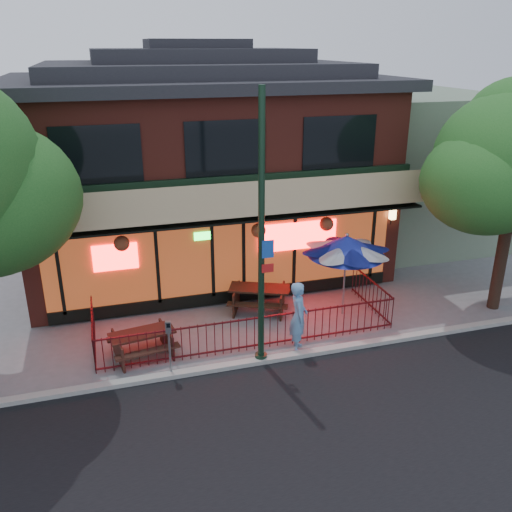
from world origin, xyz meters
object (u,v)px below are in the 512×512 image
at_px(street_light, 261,250).
at_px(pedestrian, 299,317).
at_px(patio_umbrella, 346,246).
at_px(parking_meter_near, 169,339).
at_px(picnic_table_left, 143,340).
at_px(picnic_table_right, 259,295).

xyz_separation_m(street_light, pedestrian, (1.14, 0.28, -2.15)).
height_order(patio_umbrella, parking_meter_near, patio_umbrella).
bearing_deg(picnic_table_left, street_light, -20.63).
xyz_separation_m(picnic_table_left, parking_meter_near, (0.58, -1.11, 0.56)).
bearing_deg(parking_meter_near, picnic_table_right, 41.40).
relative_size(patio_umbrella, parking_meter_near, 1.72).
relative_size(picnic_table_left, picnic_table_right, 0.83).
distance_m(patio_umbrella, parking_meter_near, 6.01).
bearing_deg(street_light, pedestrian, 13.79).
height_order(picnic_table_left, pedestrian, pedestrian).
xyz_separation_m(picnic_table_right, pedestrian, (0.34, -2.52, 0.48)).
bearing_deg(street_light, picnic_table_left, 159.37).
height_order(picnic_table_right, parking_meter_near, parking_meter_near).
distance_m(picnic_table_left, pedestrian, 4.21).
relative_size(picnic_table_right, patio_umbrella, 0.85).
bearing_deg(parking_meter_near, street_light, -0.06).
bearing_deg(pedestrian, parking_meter_near, 109.37).
bearing_deg(pedestrian, picnic_table_right, 22.49).
bearing_deg(picnic_table_left, parking_meter_near, -62.46).
xyz_separation_m(picnic_table_left, picnic_table_right, (3.76, 1.69, 0.04)).
bearing_deg(picnic_table_right, street_light, -105.88).
bearing_deg(picnic_table_right, parking_meter_near, -138.60).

